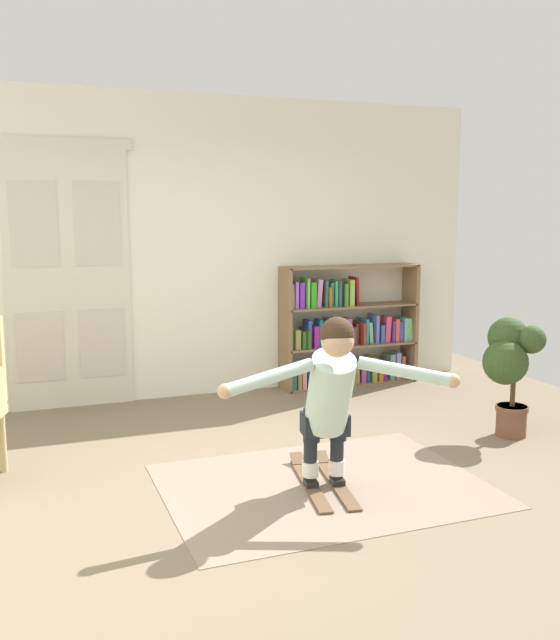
# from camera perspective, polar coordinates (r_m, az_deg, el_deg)

# --- Properties ---
(ground_plane) EXTENTS (7.20, 7.20, 0.00)m
(ground_plane) POSITION_cam_1_polar(r_m,az_deg,el_deg) (4.73, 0.68, -13.61)
(ground_plane) COLOR #766551
(back_wall) EXTENTS (6.00, 0.10, 2.90)m
(back_wall) POSITION_cam_1_polar(r_m,az_deg,el_deg) (6.86, -7.27, 5.84)
(back_wall) COLOR silver
(back_wall) RESTS_ON ground
(double_door) EXTENTS (1.22, 0.05, 2.45)m
(double_door) POSITION_cam_1_polar(r_m,az_deg,el_deg) (6.65, -16.85, 3.53)
(double_door) COLOR beige
(double_door) RESTS_ON ground
(rug) EXTENTS (2.09, 1.58, 0.01)m
(rug) POSITION_cam_1_polar(r_m,az_deg,el_deg) (4.79, 3.55, -13.27)
(rug) COLOR gray
(rug) RESTS_ON ground
(bookshelf) EXTENTS (1.48, 0.30, 1.25)m
(bookshelf) POSITION_cam_1_polar(r_m,az_deg,el_deg) (7.30, 5.35, -1.21)
(bookshelf) COLOR brown
(bookshelf) RESTS_ON ground
(potted_plant) EXTENTS (0.48, 0.46, 0.95)m
(potted_plant) POSITION_cam_1_polar(r_m,az_deg,el_deg) (5.93, 18.21, -3.16)
(potted_plant) COLOR brown
(potted_plant) RESTS_ON ground
(skis_pair) EXTENTS (0.43, 0.95, 0.07)m
(skis_pair) POSITION_cam_1_polar(r_m,az_deg,el_deg) (4.81, 3.46, -12.93)
(skis_pair) COLOR brown
(skis_pair) RESTS_ON rug
(person_skier) EXTENTS (1.47, 0.72, 1.11)m
(person_skier) POSITION_cam_1_polar(r_m,az_deg,el_deg) (4.42, 4.16, -5.73)
(person_skier) COLOR white
(person_skier) RESTS_ON skis_pair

